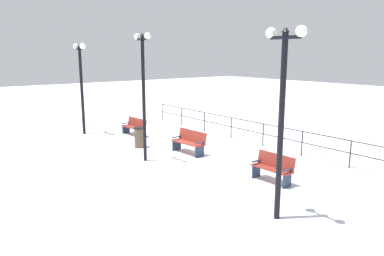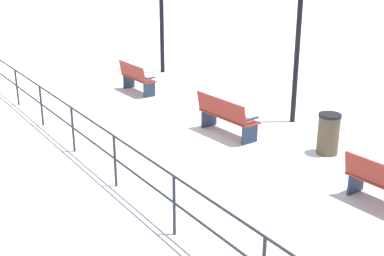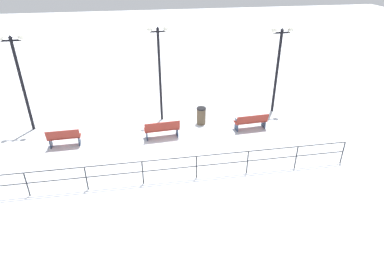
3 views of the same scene
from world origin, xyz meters
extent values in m
plane|color=white|center=(0.00, 0.00, 0.00)|extent=(80.00, 80.00, 0.00)
cube|color=maroon|center=(0.04, -4.51, 0.43)|extent=(0.57, 1.70, 0.04)
cube|color=maroon|center=(-0.20, -4.53, 0.66)|extent=(0.20, 1.68, 0.43)
cube|color=#23334C|center=(0.08, -5.25, 0.21)|extent=(0.43, 0.07, 0.43)
cube|color=#23334C|center=(0.00, -3.78, 0.21)|extent=(0.43, 0.07, 0.43)
cube|color=#23334C|center=(0.10, -5.25, 0.55)|extent=(0.43, 0.09, 0.04)
cube|color=#23334C|center=(0.02, -3.77, 0.55)|extent=(0.43, 0.09, 0.04)
cube|color=maroon|center=(-0.07, 0.00, 0.47)|extent=(0.61, 1.71, 0.04)
cube|color=maroon|center=(-0.33, -0.02, 0.72)|extent=(0.22, 1.69, 0.48)
cube|color=#23334C|center=(-0.02, -0.74, 0.23)|extent=(0.46, 0.08, 0.47)
cube|color=#23334C|center=(-0.11, 0.74, 0.23)|extent=(0.46, 0.08, 0.47)
cube|color=#23334C|center=(0.00, -0.74, 0.59)|extent=(0.46, 0.10, 0.04)
cube|color=#23334C|center=(-0.09, 0.74, 0.59)|extent=(0.46, 0.10, 0.04)
cube|color=maroon|center=(-0.08, 4.51, 0.46)|extent=(0.47, 1.48, 0.04)
cube|color=maroon|center=(-0.30, 4.51, 0.70)|extent=(0.15, 1.47, 0.45)
cube|color=#23334C|center=(-0.07, 3.88, 0.23)|extent=(0.39, 0.06, 0.46)
cube|color=#23334C|center=(-0.10, 5.15, 0.23)|extent=(0.39, 0.06, 0.46)
cube|color=#23334C|center=(-0.05, 3.88, 0.58)|extent=(0.39, 0.08, 0.04)
cube|color=#23334C|center=(-0.08, 5.15, 0.58)|extent=(0.39, 0.08, 0.04)
cylinder|color=black|center=(1.90, -6.46, 2.25)|extent=(0.15, 0.15, 4.49)
cylinder|color=black|center=(1.90, -6.46, 4.37)|extent=(0.09, 0.89, 0.09)
sphere|color=white|center=(1.90, -6.91, 4.51)|extent=(0.30, 0.30, 0.30)
sphere|color=white|center=(1.90, -6.02, 4.51)|extent=(0.30, 0.30, 0.30)
cone|color=black|center=(1.90, -6.46, 4.55)|extent=(0.21, 0.21, 0.12)
cylinder|color=black|center=(1.90, -0.17, 2.39)|extent=(0.13, 0.13, 4.78)
cylinder|color=black|center=(1.90, -0.17, 4.66)|extent=(0.08, 0.76, 0.08)
sphere|color=white|center=(1.90, -0.55, 4.77)|extent=(0.25, 0.25, 0.25)
sphere|color=white|center=(1.90, 0.21, 4.77)|extent=(0.25, 0.25, 0.25)
cone|color=black|center=(1.90, -0.17, 4.84)|extent=(0.18, 0.18, 0.12)
cylinder|color=black|center=(1.90, 6.40, 2.31)|extent=(0.15, 0.15, 4.62)
cylinder|color=black|center=(1.90, 6.40, 4.50)|extent=(0.09, 0.87, 0.09)
sphere|color=white|center=(1.90, 5.97, 4.62)|extent=(0.27, 0.27, 0.27)
sphere|color=white|center=(1.90, 6.83, 4.62)|extent=(0.27, 0.27, 0.27)
cone|color=black|center=(1.90, 6.40, 4.68)|extent=(0.21, 0.21, 0.12)
cylinder|color=#26282D|center=(-3.57, -7.35, 0.51)|extent=(0.05, 0.05, 1.02)
cylinder|color=#26282D|center=(-3.57, -5.25, 0.51)|extent=(0.05, 0.05, 1.02)
cylinder|color=#26282D|center=(-3.57, -3.15, 0.51)|extent=(0.05, 0.05, 1.02)
cylinder|color=#26282D|center=(-3.57, -1.05, 0.51)|extent=(0.05, 0.05, 1.02)
cylinder|color=#26282D|center=(-3.57, 1.05, 0.51)|extent=(0.05, 0.05, 1.02)
cylinder|color=#26282D|center=(-3.57, 3.15, 0.51)|extent=(0.05, 0.05, 1.02)
cylinder|color=#26282D|center=(-3.57, 5.25, 0.51)|extent=(0.05, 0.05, 1.02)
cylinder|color=#26282D|center=(-3.57, 0.00, 1.02)|extent=(0.04, 14.71, 0.04)
cylinder|color=#26282D|center=(-3.57, 0.00, 0.56)|extent=(0.04, 14.71, 0.04)
cylinder|color=brown|center=(1.01, -2.16, 0.43)|extent=(0.47, 0.47, 0.85)
cylinder|color=black|center=(1.01, -2.16, 0.88)|extent=(0.49, 0.49, 0.06)
camera|label=1|loc=(8.98, 12.05, 4.12)|focal=34.51mm
camera|label=2|loc=(-7.37, -9.33, 4.41)|focal=48.69mm
camera|label=3|loc=(-14.00, 0.94, 8.00)|focal=30.63mm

